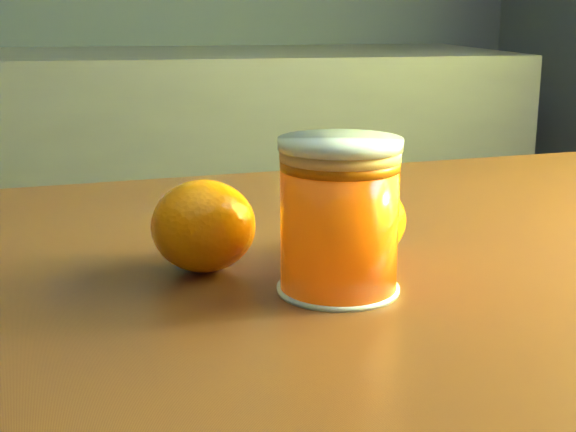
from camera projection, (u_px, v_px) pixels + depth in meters
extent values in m
cube|color=#5E3217|center=(380.00, 301.00, 0.59)|extent=(1.18, 0.90, 0.04)
cylinder|color=#EE4F04|center=(339.00, 226.00, 0.53)|extent=(0.08, 0.08, 0.09)
cylinder|color=#FBB666|center=(340.00, 154.00, 0.52)|extent=(0.08, 0.08, 0.01)
cylinder|color=silver|center=(340.00, 145.00, 0.52)|extent=(0.08, 0.08, 0.01)
ellipsoid|color=orange|center=(204.00, 226.00, 0.58)|extent=(0.09, 0.09, 0.07)
ellipsoid|color=orange|center=(362.00, 220.00, 0.61)|extent=(0.08, 0.08, 0.06)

